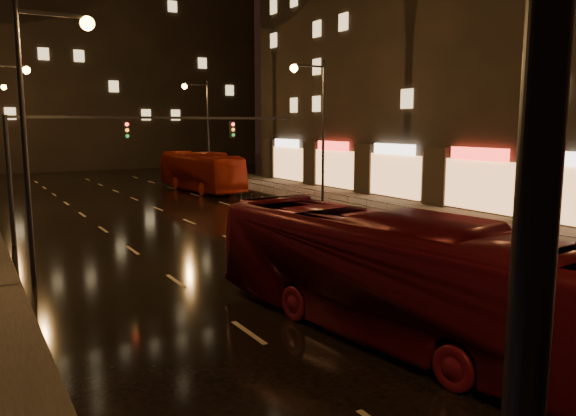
{
  "coord_description": "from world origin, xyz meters",
  "views": [
    {
      "loc": [
        -11.63,
        -9.44,
        5.74
      ],
      "look_at": [
        -0.61,
        9.29,
        2.5
      ],
      "focal_mm": 35.0,
      "sensor_mm": 36.0,
      "label": 1
    }
  ],
  "objects_px": {
    "taxi_near": "(365,259)",
    "taxi_far": "(427,232)",
    "bus_curb": "(200,171)",
    "bus_red": "(386,274)"
  },
  "relations": [
    {
      "from": "bus_curb",
      "to": "taxi_far",
      "type": "bearing_deg",
      "value": -90.15
    },
    {
      "from": "taxi_near",
      "to": "taxi_far",
      "type": "relative_size",
      "value": 0.91
    },
    {
      "from": "taxi_near",
      "to": "taxi_far",
      "type": "xyz_separation_m",
      "value": [
        6.12,
        2.99,
        -0.04
      ]
    },
    {
      "from": "taxi_near",
      "to": "taxi_far",
      "type": "distance_m",
      "value": 6.82
    },
    {
      "from": "taxi_far",
      "to": "bus_curb",
      "type": "bearing_deg",
      "value": 92.45
    },
    {
      "from": "bus_curb",
      "to": "taxi_near",
      "type": "bearing_deg",
      "value": -102.18
    },
    {
      "from": "bus_red",
      "to": "taxi_near",
      "type": "bearing_deg",
      "value": 49.98
    },
    {
      "from": "taxi_near",
      "to": "bus_red",
      "type": "bearing_deg",
      "value": -124.09
    },
    {
      "from": "bus_curb",
      "to": "taxi_far",
      "type": "relative_size",
      "value": 2.76
    },
    {
      "from": "bus_curb",
      "to": "taxi_near",
      "type": "xyz_separation_m",
      "value": [
        -5.07,
        -29.5,
        -1.01
      ]
    }
  ]
}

